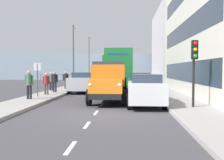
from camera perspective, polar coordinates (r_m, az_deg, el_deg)
ground_plane at (r=21.87m, az=-0.22°, el=-2.75°), size 80.00×80.00×0.00m
sidewalk_left at (r=22.03m, az=11.45°, el=-2.57°), size 2.27×44.32×0.15m
sidewalk_right at (r=22.60m, az=-11.59°, el=-2.44°), size 2.27×44.32×0.15m
road_centreline_markings at (r=20.79m, az=-0.41°, el=-3.01°), size 0.12×40.12×0.01m
building_far_block at (r=36.28m, az=15.25°, el=7.37°), size 6.26×14.56×10.33m
sea_horizon at (r=46.92m, az=1.78°, el=3.04°), size 80.00×0.80×5.00m
seawall_railing at (r=43.33m, az=1.63°, el=1.00°), size 28.08×0.08×1.20m
truck_vintage_orange at (r=14.72m, az=-0.82°, el=-0.65°), size 2.17×5.64×2.43m
lorry_cargo_green at (r=23.45m, az=1.64°, el=2.67°), size 2.58×8.20×3.87m
car_white_kerbside_near at (r=13.53m, az=7.57°, el=-2.13°), size 1.90×4.46×1.72m
car_teal_kerbside_1 at (r=19.40m, az=6.34°, el=-0.77°), size 1.86×4.12×1.72m
car_silver_oppositeside_0 at (r=21.51m, az=-6.64°, el=-0.45°), size 1.95×4.69×1.72m
pedestrian_with_bag at (r=16.05m, az=-18.51°, el=-0.49°), size 0.53×0.34×1.75m
pedestrian_couple_a at (r=18.68m, az=-14.86°, el=-0.43°), size 0.53×0.34×1.57m
pedestrian_near_railing at (r=20.38m, az=-13.05°, el=-0.02°), size 0.53×0.34×1.66m
pedestrian_strolling at (r=22.25m, az=-13.74°, el=0.06°), size 0.53×0.34×1.59m
pedestrian_couple_b at (r=24.01m, az=-10.56°, el=0.33°), size 0.53×0.34×1.65m
traffic_light_near at (r=12.51m, az=18.37°, el=4.63°), size 0.28×0.41×3.20m
lamp_post_promenade at (r=27.09m, az=-8.81°, el=6.80°), size 0.32×1.14×6.58m
lamp_post_far at (r=38.50m, az=-5.28°, el=5.73°), size 0.32×1.14×6.88m
street_sign at (r=17.40m, az=-16.75°, el=1.38°), size 0.50×0.07×2.25m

